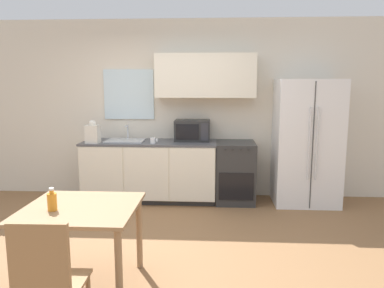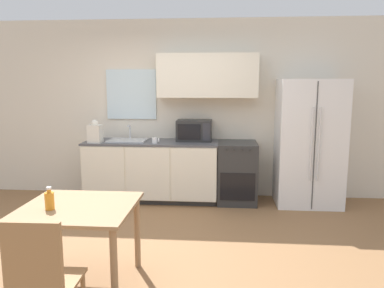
{
  "view_description": "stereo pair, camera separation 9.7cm",
  "coord_description": "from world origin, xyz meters",
  "px_view_note": "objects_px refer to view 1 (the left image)",
  "views": [
    {
      "loc": [
        0.69,
        -3.76,
        1.74
      ],
      "look_at": [
        0.45,
        0.5,
        1.05
      ],
      "focal_mm": 35.0,
      "sensor_mm": 36.0,
      "label": 1
    },
    {
      "loc": [
        0.79,
        -3.75,
        1.74
      ],
      "look_at": [
        0.45,
        0.5,
        1.05
      ],
      "focal_mm": 35.0,
      "sensor_mm": 36.0,
      "label": 2
    }
  ],
  "objects_px": {
    "oven_range": "(235,172)",
    "microwave": "(192,130)",
    "refrigerator": "(307,142)",
    "coffee_mug": "(153,141)",
    "drink_bottle": "(52,201)",
    "dining_chair_near": "(47,278)",
    "dining_table": "(81,219)"
  },
  "relations": [
    {
      "from": "oven_range",
      "to": "microwave",
      "type": "relative_size",
      "value": 1.72
    },
    {
      "from": "refrigerator",
      "to": "coffee_mug",
      "type": "bearing_deg",
      "value": -175.66
    },
    {
      "from": "microwave",
      "to": "refrigerator",
      "type": "bearing_deg",
      "value": -4.19
    },
    {
      "from": "oven_range",
      "to": "drink_bottle",
      "type": "bearing_deg",
      "value": -121.82
    },
    {
      "from": "oven_range",
      "to": "drink_bottle",
      "type": "relative_size",
      "value": 4.71
    },
    {
      "from": "dining_chair_near",
      "to": "refrigerator",
      "type": "bearing_deg",
      "value": 52.73
    },
    {
      "from": "dining_chair_near",
      "to": "coffee_mug",
      "type": "bearing_deg",
      "value": 85.33
    },
    {
      "from": "dining_chair_near",
      "to": "drink_bottle",
      "type": "relative_size",
      "value": 4.92
    },
    {
      "from": "microwave",
      "to": "coffee_mug",
      "type": "distance_m",
      "value": 0.63
    },
    {
      "from": "coffee_mug",
      "to": "drink_bottle",
      "type": "xyz_separation_m",
      "value": [
        -0.43,
        -2.42,
        -0.13
      ]
    },
    {
      "from": "dining_table",
      "to": "oven_range",
      "type": "bearing_deg",
      "value": 60.24
    },
    {
      "from": "oven_range",
      "to": "dining_chair_near",
      "type": "height_order",
      "value": "dining_chair_near"
    },
    {
      "from": "microwave",
      "to": "coffee_mug",
      "type": "xyz_separation_m",
      "value": [
        -0.54,
        -0.29,
        -0.12
      ]
    },
    {
      "from": "coffee_mug",
      "to": "refrigerator",
      "type": "bearing_deg",
      "value": 4.34
    },
    {
      "from": "refrigerator",
      "to": "dining_chair_near",
      "type": "height_order",
      "value": "refrigerator"
    },
    {
      "from": "microwave",
      "to": "dining_table",
      "type": "height_order",
      "value": "microwave"
    },
    {
      "from": "dining_chair_near",
      "to": "dining_table",
      "type": "bearing_deg",
      "value": 93.21
    },
    {
      "from": "dining_table",
      "to": "refrigerator",
      "type": "bearing_deg",
      "value": 45.37
    },
    {
      "from": "oven_range",
      "to": "dining_table",
      "type": "bearing_deg",
      "value": -119.76
    },
    {
      "from": "coffee_mug",
      "to": "drink_bottle",
      "type": "distance_m",
      "value": 2.46
    },
    {
      "from": "drink_bottle",
      "to": "microwave",
      "type": "bearing_deg",
      "value": 70.19
    },
    {
      "from": "coffee_mug",
      "to": "dining_chair_near",
      "type": "relative_size",
      "value": 0.11
    },
    {
      "from": "dining_table",
      "to": "drink_bottle",
      "type": "bearing_deg",
      "value": -149.44
    },
    {
      "from": "oven_range",
      "to": "refrigerator",
      "type": "xyz_separation_m",
      "value": [
        1.02,
        -0.02,
        0.46
      ]
    },
    {
      "from": "coffee_mug",
      "to": "drink_bottle",
      "type": "bearing_deg",
      "value": -100.15
    },
    {
      "from": "drink_bottle",
      "to": "refrigerator",
      "type": "bearing_deg",
      "value": 44.49
    },
    {
      "from": "dining_table",
      "to": "microwave",
      "type": "bearing_deg",
      "value": 73.18
    },
    {
      "from": "dining_chair_near",
      "to": "drink_bottle",
      "type": "height_order",
      "value": "dining_chair_near"
    },
    {
      "from": "microwave",
      "to": "dining_table",
      "type": "xyz_separation_m",
      "value": [
        -0.78,
        -2.6,
        -0.43
      ]
    },
    {
      "from": "coffee_mug",
      "to": "dining_table",
      "type": "relative_size",
      "value": 0.11
    },
    {
      "from": "microwave",
      "to": "dining_chair_near",
      "type": "relative_size",
      "value": 0.56
    },
    {
      "from": "dining_table",
      "to": "coffee_mug",
      "type": "bearing_deg",
      "value": 84.01
    }
  ]
}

